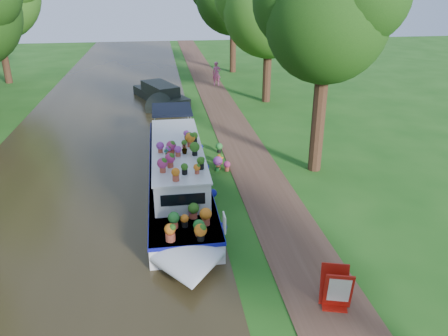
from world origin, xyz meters
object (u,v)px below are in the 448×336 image
(second_boat, at_px, (160,95))
(pedestrian_pink, at_px, (217,74))
(sandwich_board, at_px, (336,290))
(plant_boat, at_px, (178,171))

(second_boat, bearing_deg, pedestrian_pink, 22.94)
(second_boat, height_order, sandwich_board, second_boat)
(sandwich_board, bearing_deg, second_boat, 116.83)
(plant_boat, height_order, second_boat, plant_boat)
(plant_boat, bearing_deg, sandwich_board, -64.08)
(plant_boat, height_order, sandwich_board, plant_boat)
(plant_boat, relative_size, pedestrian_pink, 7.30)
(plant_boat, distance_m, sandwich_board, 8.19)
(second_boat, distance_m, sandwich_board, 21.94)
(second_boat, distance_m, pedestrian_pink, 6.42)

